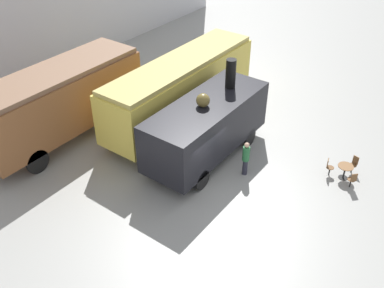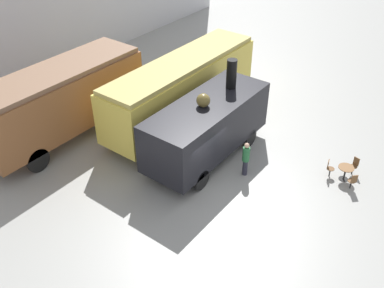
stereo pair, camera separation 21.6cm
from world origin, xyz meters
name	(u,v)px [view 2 (the right image)]	position (x,y,z in m)	size (l,w,h in m)	color
ground_plane	(206,182)	(0.00, 0.00, 0.00)	(80.00, 80.00, 0.00)	gray
passenger_coach_wooden	(60,98)	(-1.32, 8.25, 2.32)	(9.25, 2.90, 3.89)	brown
passenger_coach_vintage	(182,86)	(3.79, 4.33, 2.12)	(10.51, 2.58, 3.62)	#E0C64C
steam_locomotive	(207,125)	(1.69, 1.15, 1.87)	(7.18, 2.66, 4.54)	black
cafe_table_near	(346,170)	(4.09, -5.06, 0.52)	(0.72, 0.72, 0.71)	black
cafe_chair_0	(355,165)	(4.80, -5.23, 0.51)	(0.38, 0.36, 0.87)	black
cafe_chair_1	(329,167)	(3.88, -4.35, 0.51)	(0.37, 0.39, 0.87)	black
cafe_chair_2	(353,181)	(3.58, -5.58, 0.51)	(0.40, 0.40, 0.87)	black
visitor_person	(246,158)	(1.59, -1.14, 0.98)	(0.34, 0.34, 1.80)	#262633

